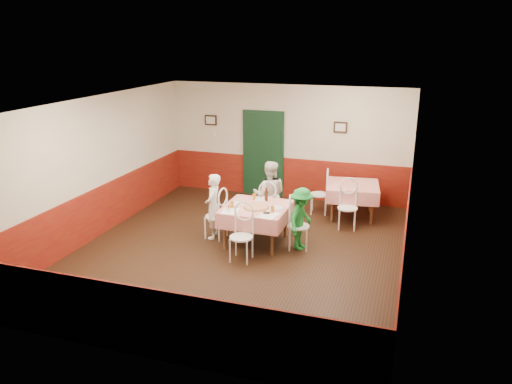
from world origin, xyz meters
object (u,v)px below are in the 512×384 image
(chair_near, at_px, (241,237))
(glass_a, at_px, (232,205))
(chair_right, at_px, (298,226))
(chair_far, at_px, (269,208))
(chair_left, at_px, (216,217))
(chair_second_b, at_px, (348,208))
(diner_right, at_px, (301,219))
(glass_b, at_px, (273,209))
(main_table, at_px, (256,225))
(chair_second_a, at_px, (319,194))
(beer_bottle, at_px, (266,195))
(diner_left, at_px, (213,206))
(glass_c, at_px, (254,197))
(second_table, at_px, (352,201))
(diner_far, at_px, (269,195))
(pizza, at_px, (256,207))
(wallet, at_px, (267,213))

(chair_near, bearing_deg, glass_a, 122.40)
(chair_right, height_order, chair_far, same)
(chair_left, bearing_deg, glass_a, 69.45)
(chair_second_b, distance_m, diner_right, 1.51)
(glass_a, bearing_deg, glass_b, -0.12)
(main_table, distance_m, chair_second_a, 2.25)
(beer_bottle, xyz_separation_m, diner_left, (-0.99, -0.37, -0.22))
(glass_c, height_order, diner_right, diner_right)
(chair_right, distance_m, glass_a, 1.33)
(glass_c, distance_m, diner_right, 1.15)
(second_table, relative_size, chair_second_b, 1.24)
(diner_far, bearing_deg, beer_bottle, 86.10)
(glass_b, relative_size, glass_c, 1.04)
(main_table, bearing_deg, glass_a, -150.50)
(main_table, xyz_separation_m, glass_a, (-0.41, -0.23, 0.45))
(second_table, distance_m, pizza, 2.69)
(chair_far, height_order, chair_near, same)
(glass_c, bearing_deg, diner_left, -152.69)
(chair_left, distance_m, diner_right, 1.76)
(chair_near, bearing_deg, chair_right, 43.99)
(chair_second_b, bearing_deg, wallet, -135.08)
(wallet, distance_m, diner_right, 0.69)
(main_table, distance_m, glass_a, 0.65)
(chair_far, distance_m, pizza, 0.98)
(second_table, distance_m, wallet, 2.75)
(second_table, xyz_separation_m, glass_b, (-1.19, -2.31, 0.45))
(chair_far, xyz_separation_m, glass_a, (-0.41, -1.08, 0.38))
(chair_far, bearing_deg, second_table, -150.33)
(pizza, distance_m, wallet, 0.38)
(main_table, xyz_separation_m, second_table, (1.59, 2.08, 0.00))
(chair_second_a, distance_m, chair_second_b, 1.06)
(main_table, bearing_deg, second_table, 52.60)
(pizza, height_order, diner_left, diner_left)
(beer_bottle, relative_size, wallet, 2.22)
(chair_second_b, bearing_deg, beer_bottle, -154.67)
(glass_a, bearing_deg, chair_near, -56.80)
(wallet, height_order, diner_left, diner_left)
(glass_c, xyz_separation_m, beer_bottle, (0.26, -0.01, 0.06))
(beer_bottle, bearing_deg, glass_a, -129.77)
(second_table, relative_size, chair_near, 1.24)
(chair_second_b, relative_size, wallet, 8.18)
(chair_right, xyz_separation_m, chair_far, (-0.85, 0.85, 0.00))
(chair_far, height_order, glass_b, chair_far)
(wallet, bearing_deg, main_table, 134.34)
(glass_c, bearing_deg, wallet, -56.10)
(second_table, xyz_separation_m, beer_bottle, (-1.50, -1.71, 0.51))
(chair_right, xyz_separation_m, glass_a, (-1.26, -0.23, 0.38))
(wallet, xyz_separation_m, diner_right, (0.59, 0.32, -0.16))
(chair_second_b, bearing_deg, chair_near, -133.47)
(chair_second_a, relative_size, wallet, 8.18)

